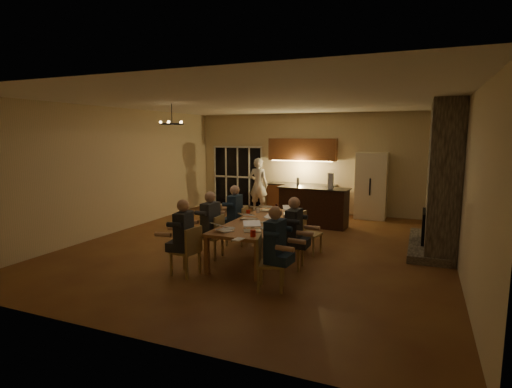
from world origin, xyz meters
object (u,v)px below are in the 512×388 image
(chair_left_mid, at_px, (211,236))
(can_cola, at_px, (276,207))
(person_left_near, at_px, (184,237))
(standing_person, at_px, (258,185))
(can_silver, at_px, (252,225))
(chandelier, at_px, (172,124))
(person_left_far, at_px, (235,215))
(laptop_e, at_px, (268,206))
(plate_left, at_px, (228,229))
(person_left_mid, at_px, (211,225))
(can_right, at_px, (285,217))
(chair_right_far, at_px, (310,233))
(laptop_a, at_px, (224,225))
(person_right_near, at_px, (275,248))
(redcup_mid, at_px, (248,213))
(bar_bottle, at_px, (298,182))
(mug_back, at_px, (258,210))
(chair_left_far, at_px, (237,226))
(plate_near, at_px, (267,228))
(laptop_f, at_px, (291,209))
(redcup_near, at_px, (253,233))
(chair_right_near, at_px, (271,263))
(mug_front, at_px, (250,223))
(bar_island, at_px, (313,207))
(dining_table, at_px, (260,239))
(mug_mid, at_px, (273,214))
(chair_left_near, at_px, (185,251))
(person_right_mid, at_px, (294,234))
(refrigerator, at_px, (371,186))
(bar_blender, at_px, (331,181))
(laptop_c, at_px, (249,214))
(plate_far, at_px, (289,216))
(chair_right_mid, at_px, (291,245))

(chair_left_mid, height_order, can_cola, chair_left_mid)
(chair_left_mid, bearing_deg, person_left_near, 0.65)
(standing_person, xyz_separation_m, can_silver, (2.01, -5.20, -0.08))
(can_cola, bearing_deg, chandelier, -150.22)
(person_left_far, xyz_separation_m, standing_person, (-1.04, 3.96, 0.20))
(person_left_far, xyz_separation_m, laptop_e, (0.62, 0.50, 0.17))
(standing_person, height_order, plate_left, standing_person)
(person_left_mid, distance_m, can_right, 1.56)
(chair_right_far, height_order, plate_left, chair_right_far)
(chair_right_far, bearing_deg, laptop_a, 155.14)
(person_right_near, xyz_separation_m, can_silver, (-0.80, 0.94, 0.12))
(redcup_mid, bearing_deg, bar_bottle, 84.51)
(mug_back, height_order, plate_left, mug_back)
(chair_left_far, relative_size, chandelier, 1.70)
(person_left_far, xyz_separation_m, plate_near, (1.24, -1.17, 0.07))
(laptop_f, bearing_deg, plate_left, -134.77)
(redcup_near, bearing_deg, can_cola, 101.02)
(chair_right_near, relative_size, person_left_near, 0.64)
(mug_front, bearing_deg, person_left_mid, -177.88)
(chair_left_far, relative_size, standing_person, 0.50)
(bar_island, distance_m, chandelier, 4.49)
(person_left_near, bearing_deg, bar_island, 159.19)
(dining_table, distance_m, laptop_e, 1.24)
(redcup_mid, xyz_separation_m, can_right, (0.89, -0.10, 0.00))
(chair_left_mid, bearing_deg, laptop_f, 136.78)
(person_right_near, bearing_deg, chair_left_far, 43.45)
(mug_back, relative_size, redcup_mid, 0.83)
(person_left_near, xyz_separation_m, mug_front, (0.81, 1.09, 0.11))
(dining_table, bearing_deg, can_cola, 96.17)
(bar_island, xyz_separation_m, mug_mid, (-0.21, -2.67, 0.26))
(chair_right_near, distance_m, redcup_near, 0.71)
(mug_front, xyz_separation_m, can_right, (0.46, 0.80, 0.01))
(chair_left_near, distance_m, laptop_e, 2.75)
(laptop_e, bearing_deg, plate_near, 109.04)
(dining_table, height_order, laptop_e, laptop_e)
(chair_left_mid, bearing_deg, can_cola, 155.46)
(person_left_mid, bearing_deg, laptop_f, 145.64)
(person_right_mid, distance_m, redcup_mid, 1.68)
(laptop_f, bearing_deg, chair_left_far, 170.28)
(refrigerator, distance_m, bar_blender, 2.00)
(laptop_c, height_order, plate_near, laptop_c)
(bar_island, height_order, mug_mid, bar_island)
(person_left_near, relative_size, chandelier, 2.63)
(laptop_e, bearing_deg, chandelier, 23.19)
(chair_left_far, distance_m, plate_near, 1.73)
(plate_far, bearing_deg, chair_right_mid, -69.44)
(laptop_c, bearing_deg, person_left_far, -42.01)
(bar_bottle, bearing_deg, mug_back, -94.51)
(chair_left_mid, xyz_separation_m, plate_far, (1.30, 1.15, 0.31))
(bar_island, height_order, redcup_near, bar_island)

